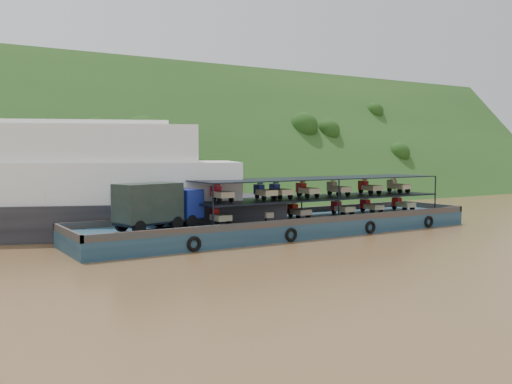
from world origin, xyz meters
TOP-DOWN VIEW (x-y plane):
  - ground at (0.00, 0.00)m, footprint 160.00×160.00m
  - hillside at (0.00, 36.00)m, footprint 140.00×39.60m
  - cargo_barge at (-2.77, -1.48)m, footprint 35.00×7.18m

SIDE VIEW (x-z plane):
  - ground at x=0.00m, z-range 0.00..0.00m
  - hillside at x=0.00m, z-range -19.80..19.80m
  - cargo_barge at x=-2.77m, z-range -1.14..3.40m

